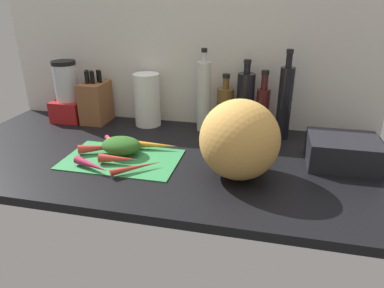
{
  "coord_description": "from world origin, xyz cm",
  "views": [
    {
      "loc": [
        37.26,
        -114.02,
        55.1
      ],
      "look_at": [
        13.03,
        -7.98,
        8.55
      ],
      "focal_mm": 32.37,
      "sensor_mm": 36.0,
      "label": 1
    }
  ],
  "objects_px": {
    "bottle_3": "(262,109)",
    "bottle_4": "(285,102)",
    "carrot_6": "(113,143)",
    "dish_rack": "(342,151)",
    "carrot_1": "(103,148)",
    "bottle_0": "(204,96)",
    "carrot_0": "(137,167)",
    "bottle_2": "(245,103)",
    "carrot_3": "(92,165)",
    "winter_squash": "(239,140)",
    "carrot_5": "(123,145)",
    "paper_towel_roll": "(147,100)",
    "knife_block": "(96,102)",
    "carrot_4": "(118,159)",
    "bottle_1": "(225,108)",
    "blender_appliance": "(68,95)",
    "cutting_board": "(122,159)",
    "carrot_2": "(156,145)"
  },
  "relations": [
    {
      "from": "bottle_3",
      "to": "bottle_4",
      "type": "xyz_separation_m",
      "value": [
        0.09,
        -0.02,
        0.04
      ]
    },
    {
      "from": "carrot_6",
      "to": "dish_rack",
      "type": "bearing_deg",
      "value": 2.57
    },
    {
      "from": "carrot_1",
      "to": "bottle_0",
      "type": "relative_size",
      "value": 0.5
    },
    {
      "from": "carrot_0",
      "to": "bottle_3",
      "type": "xyz_separation_m",
      "value": [
        0.39,
        0.46,
        0.09
      ]
    },
    {
      "from": "carrot_1",
      "to": "bottle_2",
      "type": "relative_size",
      "value": 0.56
    },
    {
      "from": "carrot_3",
      "to": "winter_squash",
      "type": "relative_size",
      "value": 0.6
    },
    {
      "from": "carrot_6",
      "to": "carrot_5",
      "type": "bearing_deg",
      "value": -14.48
    },
    {
      "from": "carrot_1",
      "to": "paper_towel_roll",
      "type": "xyz_separation_m",
      "value": [
        0.06,
        0.35,
        0.09
      ]
    },
    {
      "from": "winter_squash",
      "to": "knife_block",
      "type": "distance_m",
      "value": 0.81
    },
    {
      "from": "carrot_4",
      "to": "carrot_6",
      "type": "distance_m",
      "value": 0.17
    },
    {
      "from": "carrot_5",
      "to": "carrot_0",
      "type": "bearing_deg",
      "value": -54.54
    },
    {
      "from": "bottle_1",
      "to": "bottle_4",
      "type": "bearing_deg",
      "value": -9.24
    },
    {
      "from": "carrot_5",
      "to": "paper_towel_roll",
      "type": "height_order",
      "value": "paper_towel_roll"
    },
    {
      "from": "carrot_4",
      "to": "knife_block",
      "type": "relative_size",
      "value": 0.56
    },
    {
      "from": "carrot_5",
      "to": "winter_squash",
      "type": "distance_m",
      "value": 0.48
    },
    {
      "from": "carrot_5",
      "to": "dish_rack",
      "type": "relative_size",
      "value": 0.71
    },
    {
      "from": "knife_block",
      "to": "dish_rack",
      "type": "height_order",
      "value": "knife_block"
    },
    {
      "from": "carrot_4",
      "to": "knife_block",
      "type": "bearing_deg",
      "value": 125.14
    },
    {
      "from": "carrot_4",
      "to": "blender_appliance",
      "type": "height_order",
      "value": "blender_appliance"
    },
    {
      "from": "cutting_board",
      "to": "carrot_0",
      "type": "relative_size",
      "value": 2.31
    },
    {
      "from": "carrot_5",
      "to": "knife_block",
      "type": "bearing_deg",
      "value": 132.1
    },
    {
      "from": "cutting_board",
      "to": "carrot_2",
      "type": "relative_size",
      "value": 2.5
    },
    {
      "from": "carrot_2",
      "to": "knife_block",
      "type": "xyz_separation_m",
      "value": [
        -0.38,
        0.26,
        0.08
      ]
    },
    {
      "from": "bottle_4",
      "to": "dish_rack",
      "type": "distance_m",
      "value": 0.31
    },
    {
      "from": "carrot_6",
      "to": "bottle_4",
      "type": "height_order",
      "value": "bottle_4"
    },
    {
      "from": "winter_squash",
      "to": "bottle_4",
      "type": "height_order",
      "value": "bottle_4"
    },
    {
      "from": "carrot_4",
      "to": "carrot_5",
      "type": "bearing_deg",
      "value": 105.71
    },
    {
      "from": "bottle_4",
      "to": "carrot_1",
      "type": "bearing_deg",
      "value": -154.19
    },
    {
      "from": "winter_squash",
      "to": "bottle_1",
      "type": "bearing_deg",
      "value": 103.72
    },
    {
      "from": "paper_towel_roll",
      "to": "bottle_2",
      "type": "xyz_separation_m",
      "value": [
        0.44,
        -0.0,
        0.02
      ]
    },
    {
      "from": "bottle_0",
      "to": "carrot_0",
      "type": "bearing_deg",
      "value": -107.45
    },
    {
      "from": "carrot_4",
      "to": "carrot_5",
      "type": "height_order",
      "value": "carrot_4"
    },
    {
      "from": "bottle_0",
      "to": "dish_rack",
      "type": "relative_size",
      "value": 1.51
    },
    {
      "from": "carrot_5",
      "to": "knife_block",
      "type": "height_order",
      "value": "knife_block"
    },
    {
      "from": "winter_squash",
      "to": "carrot_1",
      "type": "bearing_deg",
      "value": 172.77
    },
    {
      "from": "carrot_6",
      "to": "winter_squash",
      "type": "relative_size",
      "value": 0.53
    },
    {
      "from": "bottle_4",
      "to": "carrot_3",
      "type": "bearing_deg",
      "value": -143.91
    },
    {
      "from": "knife_block",
      "to": "bottle_0",
      "type": "relative_size",
      "value": 0.68
    },
    {
      "from": "carrot_1",
      "to": "bottle_4",
      "type": "distance_m",
      "value": 0.74
    },
    {
      "from": "bottle_2",
      "to": "dish_rack",
      "type": "xyz_separation_m",
      "value": [
        0.37,
        -0.24,
        -0.08
      ]
    },
    {
      "from": "carrot_0",
      "to": "carrot_3",
      "type": "height_order",
      "value": "carrot_3"
    },
    {
      "from": "carrot_0",
      "to": "carrot_2",
      "type": "distance_m",
      "value": 0.19
    },
    {
      "from": "bottle_3",
      "to": "bottle_1",
      "type": "bearing_deg",
      "value": 173.83
    },
    {
      "from": "bottle_3",
      "to": "bottle_4",
      "type": "relative_size",
      "value": 0.76
    },
    {
      "from": "knife_block",
      "to": "bottle_3",
      "type": "distance_m",
      "value": 0.77
    },
    {
      "from": "carrot_1",
      "to": "carrot_4",
      "type": "relative_size",
      "value": 1.31
    },
    {
      "from": "carrot_0",
      "to": "carrot_2",
      "type": "bearing_deg",
      "value": 87.41
    },
    {
      "from": "cutting_board",
      "to": "knife_block",
      "type": "bearing_deg",
      "value": 127.59
    },
    {
      "from": "carrot_3",
      "to": "carrot_6",
      "type": "bearing_deg",
      "value": 94.97
    },
    {
      "from": "knife_block",
      "to": "carrot_6",
      "type": "bearing_deg",
      "value": -52.63
    }
  ]
}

